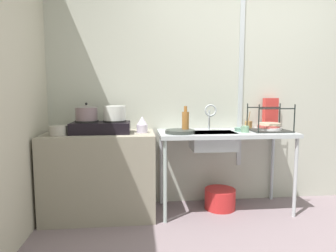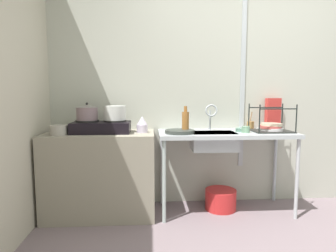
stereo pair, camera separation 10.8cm
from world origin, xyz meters
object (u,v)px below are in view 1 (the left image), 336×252
faucet (210,113)px  cereal_box (270,113)px  bucket_on_floor (220,199)px  small_bowl_on_drainboard (241,129)px  pot_on_right_burner (115,113)px  frying_pan (180,132)px  percolator (142,125)px  pot_on_left_burner (86,113)px  dish_rack (269,127)px  cup_by_rack (245,129)px  utensil_jar (248,125)px  pot_beside_stove (58,131)px  bottle_by_sink (185,121)px  sink_basin (213,141)px  stove (101,127)px

faucet → cereal_box: cereal_box is taller
bucket_on_floor → small_bowl_on_drainboard: bearing=-7.5°
pot_on_right_burner → frying_pan: (0.64, -0.08, -0.18)m
percolator → cereal_box: 1.47m
pot_on_left_burner → dish_rack: (1.87, -0.01, -0.16)m
pot_on_left_burner → cup_by_rack: 1.59m
dish_rack → bucket_on_floor: size_ratio=1.19×
cup_by_rack → utensil_jar: 0.34m
pot_beside_stove → bottle_by_sink: size_ratio=0.62×
pot_beside_stove → cup_by_rack: size_ratio=2.05×
frying_pan → bottle_by_sink: (0.06, 0.05, 0.09)m
pot_beside_stove → percolator: 0.79m
pot_on_right_burner → small_bowl_on_drainboard: 1.31m
cup_by_rack → sink_basin: bearing=172.5°
bottle_by_sink → bucket_on_floor: (0.39, 0.06, -0.85)m
frying_pan → utensil_jar: 0.88m
pot_beside_stove → pot_on_right_burner: bearing=12.7°
pot_on_left_burner → cup_by_rack: pot_on_left_burner is taller
stove → faucet: 1.14m
stove → pot_beside_stove: stove is taller
percolator → utensil_jar: 1.22m
small_bowl_on_drainboard → bottle_by_sink: size_ratio=0.53×
utensil_jar → pot_on_left_burner: bearing=-172.6°
pot_beside_stove → frying_pan: (1.16, 0.04, -0.03)m
pot_on_right_burner → percolator: pot_on_right_burner is taller
bucket_on_floor → cereal_box: bearing=17.6°
dish_rack → bucket_on_floor: (-0.50, 0.05, -0.78)m
sink_basin → utensil_jar: bearing=29.0°
faucet → bottle_by_sink: 0.32m
bucket_on_floor → utensil_jar: bearing=27.1°
dish_rack → cup_by_rack: bearing=-166.1°
pot_on_left_burner → pot_beside_stove: size_ratio=1.30×
percolator → utensil_jar: size_ratio=0.86×
pot_on_right_burner → percolator: size_ratio=1.32×
bucket_on_floor → faucet: bearing=148.6°
pot_on_left_burner → bucket_on_floor: bearing=1.6°
stove → frying_pan: size_ratio=1.91×
percolator → stove: bearing=-179.8°
pot_beside_stove → utensil_jar: 2.01m
dish_rack → small_bowl_on_drainboard: 0.30m
utensil_jar → dish_rack: bearing=-60.0°
small_bowl_on_drainboard → pot_beside_stove: bearing=-176.0°
frying_pan → pot_on_right_burner: bearing=173.0°
bottle_by_sink → utensil_jar: (0.76, 0.25, -0.07)m
cup_by_rack → faucet: bearing=150.1°
percolator → bucket_on_floor: 1.16m
faucet → cup_by_rack: faucet is taller
sink_basin → faucet: (0.00, 0.14, 0.28)m
pot_on_left_burner → faucet: size_ratio=0.76×
pot_on_left_burner → pot_on_right_burner: bearing=0.0°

